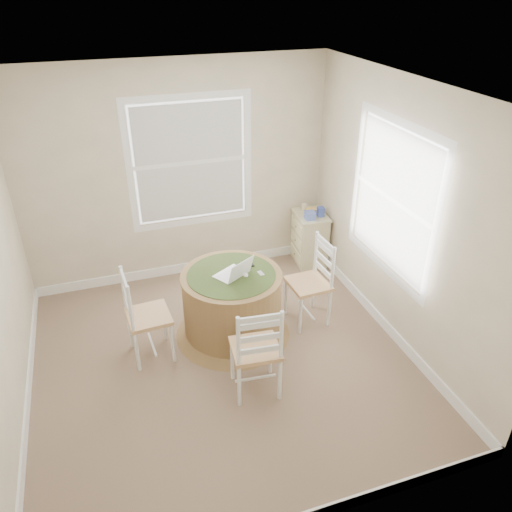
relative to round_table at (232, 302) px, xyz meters
name	(u,v)px	position (x,y,z in m)	size (l,w,h in m)	color
room	(231,235)	(-0.05, -0.24, 0.90)	(3.64, 3.64, 2.64)	#7A614D
round_table	(232,302)	(0.00, 0.00, 0.00)	(1.21, 1.21, 0.74)	brown
chair_left	(148,316)	(-0.86, -0.07, 0.07)	(0.42, 0.40, 0.95)	white
chair_near	(255,348)	(-0.03, -0.85, 0.07)	(0.42, 0.40, 0.95)	white
chair_right	(308,283)	(0.84, -0.03, 0.07)	(0.42, 0.40, 0.95)	white
laptop	(234,273)	(0.02, -0.03, 0.36)	(0.42, 0.41, 0.22)	white
mouse	(245,274)	(0.13, -0.05, 0.34)	(0.06, 0.09, 0.03)	white
phone	(261,274)	(0.28, -0.08, 0.33)	(0.04, 0.09, 0.02)	#B7BABF
keys	(251,266)	(0.24, 0.09, 0.34)	(0.06, 0.05, 0.03)	black
corner_chest	(309,238)	(1.38, 1.14, -0.06)	(0.43, 0.55, 0.69)	beige
tissue_box	(310,215)	(1.31, 1.02, 0.34)	(0.12, 0.12, 0.10)	#586FC9
box_yellow	(312,211)	(1.40, 1.16, 0.32)	(0.15, 0.10, 0.06)	#ECB453
box_blue	(320,212)	(1.46, 1.06, 0.35)	(0.08, 0.08, 0.12)	#374BA6
cup_cream	(305,208)	(1.35, 1.25, 0.33)	(0.07, 0.07, 0.09)	beige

